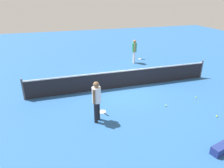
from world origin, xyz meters
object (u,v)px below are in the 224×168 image
tennis_ball_by_net (196,98)px  equipment_bag (222,148)px  player_near_side (97,98)px  tennis_racket_near_player (103,112)px  player_far_side (134,49)px  tennis_racket_far_player (140,59)px  tennis_ball_midcourt (166,106)px  tennis_ball_near_player (217,116)px

tennis_ball_by_net → equipment_bag: equipment_bag is taller
player_near_side → tennis_racket_near_player: 1.20m
player_far_side → tennis_racket_near_player: size_ratio=2.82×
tennis_racket_far_player → tennis_racket_near_player: bearing=-124.9°
player_far_side → tennis_racket_near_player: 7.31m
player_far_side → equipment_bag: bearing=-95.1°
player_near_side → tennis_racket_far_player: 9.02m
player_near_side → equipment_bag: player_near_side is taller
player_far_side → tennis_racket_near_player: (-3.93, -6.08, -1.00)m
player_near_side → tennis_ball_by_net: player_near_side is taller
tennis_racket_far_player → equipment_bag: equipment_bag is taller
player_near_side → tennis_ball_by_net: 5.17m
tennis_ball_midcourt → tennis_ball_near_player: bearing=-41.9°
player_near_side → tennis_ball_midcourt: bearing=4.0°
tennis_racket_far_player → tennis_ball_midcourt: (-1.86, -7.13, 0.02)m
tennis_ball_near_player → equipment_bag: equipment_bag is taller
equipment_bag → tennis_ball_by_net: bearing=64.5°
tennis_ball_near_player → tennis_ball_by_net: same height
tennis_racket_near_player → equipment_bag: bearing=-48.0°
player_far_side → tennis_ball_near_player: (0.49, -7.80, -0.98)m
tennis_racket_near_player → tennis_ball_near_player: 4.74m
tennis_ball_near_player → equipment_bag: size_ratio=0.08×
tennis_racket_far_player → tennis_ball_by_net: 6.84m
tennis_racket_near_player → tennis_ball_by_net: tennis_ball_by_net is taller
tennis_racket_far_player → tennis_ball_midcourt: tennis_ball_midcourt is taller
tennis_ball_near_player → equipment_bag: (-1.34, -1.71, 0.11)m
tennis_ball_midcourt → player_far_side: bearing=80.7°
tennis_racket_near_player → tennis_ball_by_net: (4.69, -0.04, 0.02)m
player_near_side → tennis_ball_near_player: size_ratio=25.76×
player_far_side → equipment_bag: size_ratio=2.02×
tennis_ball_near_player → tennis_ball_by_net: 1.69m
tennis_racket_near_player → tennis_ball_by_net: bearing=-0.5°
tennis_racket_near_player → tennis_ball_midcourt: bearing=-6.6°
player_near_side → tennis_ball_near_player: player_near_side is taller
tennis_racket_near_player → tennis_ball_midcourt: tennis_ball_midcourt is taller
tennis_racket_near_player → tennis_ball_by_net: size_ratio=9.14×
tennis_ball_midcourt → equipment_bag: 3.10m
tennis_racket_far_player → tennis_ball_by_net: tennis_ball_by_net is taller
tennis_racket_far_player → equipment_bag: bearing=-99.3°
tennis_ball_midcourt → equipment_bag: equipment_bag is taller
player_far_side → tennis_ball_near_player: player_far_side is taller
tennis_ball_near_player → player_near_side: bearing=166.4°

